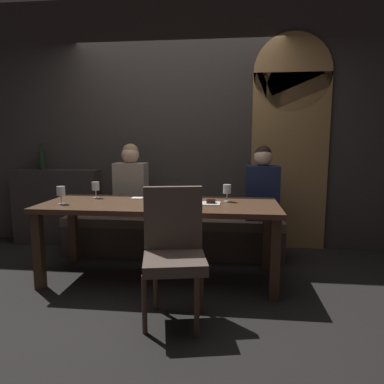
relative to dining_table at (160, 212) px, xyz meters
The scene contains 16 objects.
ground 0.65m from the dining_table, ahead, with size 9.00×9.00×0.00m, color black.
back_wall_tiled 1.49m from the dining_table, 90.00° to the left, with size 6.00×0.12×3.00m, color #383330.
arched_door 1.91m from the dining_table, 40.43° to the left, with size 0.90×0.05×2.55m.
back_counter 1.87m from the dining_table, 146.14° to the left, with size 1.10×0.28×0.95m, color #2F2B29.
dining_table is the anchor object (origin of this frame).
banquette_bench 0.82m from the dining_table, 90.00° to the left, with size 2.50×0.44×0.45m.
chair_near_side 0.77m from the dining_table, 71.01° to the right, with size 0.52×0.52×0.98m.
diner_redhead 0.89m from the dining_table, 123.88° to the left, with size 0.36×0.24×0.83m.
diner_bearded 1.24m from the dining_table, 35.23° to the left, with size 0.36×0.24×0.81m.
wine_bottle_dark_red 2.08m from the dining_table, 148.68° to the left, with size 0.08×0.08×0.33m.
wine_glass_far_right 0.93m from the dining_table, behind, with size 0.08×0.08×0.16m.
wine_glass_center_front 0.67m from the dining_table, 13.08° to the left, with size 0.08×0.08×0.16m.
wine_glass_near_left 0.76m from the dining_table, 163.24° to the left, with size 0.08×0.08×0.16m.
dessert_plate 0.48m from the dining_table, ahead, with size 0.19×0.19×0.05m.
fork_on_table 0.34m from the dining_table, ahead, with size 0.02×0.17×0.01m, color silver.
folded_napkin 0.37m from the dining_table, 141.12° to the left, with size 0.11×0.10×0.01m, color silver.
Camera 1 is at (0.66, -3.21, 1.33)m, focal length 33.08 mm.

